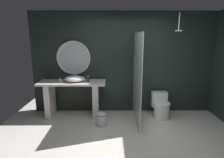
{
  "coord_description": "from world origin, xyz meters",
  "views": [
    {
      "loc": [
        -0.37,
        -2.89,
        1.95
      ],
      "look_at": [
        -0.34,
        0.84,
        1.11
      ],
      "focal_mm": 29.63,
      "sensor_mm": 36.0,
      "label": 1
    }
  ],
  "objects_px": {
    "waste_bin": "(101,119)",
    "tumbler_cup": "(60,80)",
    "vessel_sink": "(75,79)",
    "rain_shower_head": "(179,28)",
    "soap_dispenser": "(88,79)",
    "toilet": "(161,106)",
    "round_wall_mirror": "(73,58)"
  },
  "relations": [
    {
      "from": "rain_shower_head",
      "to": "waste_bin",
      "type": "xyz_separation_m",
      "value": [
        -1.75,
        -0.42,
        -2.0
      ]
    },
    {
      "from": "vessel_sink",
      "to": "rain_shower_head",
      "type": "height_order",
      "value": "rain_shower_head"
    },
    {
      "from": "round_wall_mirror",
      "to": "waste_bin",
      "type": "height_order",
      "value": "round_wall_mirror"
    },
    {
      "from": "soap_dispenser",
      "to": "waste_bin",
      "type": "relative_size",
      "value": 0.48
    },
    {
      "from": "waste_bin",
      "to": "round_wall_mirror",
      "type": "bearing_deg",
      "value": 131.69
    },
    {
      "from": "toilet",
      "to": "rain_shower_head",
      "type": "bearing_deg",
      "value": -15.04
    },
    {
      "from": "vessel_sink",
      "to": "round_wall_mirror",
      "type": "xyz_separation_m",
      "value": [
        -0.07,
        0.28,
        0.48
      ]
    },
    {
      "from": "soap_dispenser",
      "to": "tumbler_cup",
      "type": "bearing_deg",
      "value": 178.81
    },
    {
      "from": "waste_bin",
      "to": "tumbler_cup",
      "type": "bearing_deg",
      "value": 152.36
    },
    {
      "from": "tumbler_cup",
      "to": "toilet",
      "type": "bearing_deg",
      "value": -0.9
    },
    {
      "from": "tumbler_cup",
      "to": "soap_dispenser",
      "type": "relative_size",
      "value": 0.54
    },
    {
      "from": "soap_dispenser",
      "to": "rain_shower_head",
      "type": "height_order",
      "value": "rain_shower_head"
    },
    {
      "from": "soap_dispenser",
      "to": "waste_bin",
      "type": "xyz_separation_m",
      "value": [
        0.34,
        -0.52,
        -0.8
      ]
    },
    {
      "from": "vessel_sink",
      "to": "round_wall_mirror",
      "type": "distance_m",
      "value": 0.56
    },
    {
      "from": "soap_dispenser",
      "to": "round_wall_mirror",
      "type": "bearing_deg",
      "value": 142.55
    },
    {
      "from": "rain_shower_head",
      "to": "waste_bin",
      "type": "relative_size",
      "value": 1.28
    },
    {
      "from": "vessel_sink",
      "to": "waste_bin",
      "type": "height_order",
      "value": "vessel_sink"
    },
    {
      "from": "tumbler_cup",
      "to": "waste_bin",
      "type": "xyz_separation_m",
      "value": [
        1.02,
        -0.54,
        -0.77
      ]
    },
    {
      "from": "round_wall_mirror",
      "to": "toilet",
      "type": "relative_size",
      "value": 1.44
    },
    {
      "from": "soap_dispenser",
      "to": "rain_shower_head",
      "type": "distance_m",
      "value": 2.41
    },
    {
      "from": "tumbler_cup",
      "to": "rain_shower_head",
      "type": "bearing_deg",
      "value": -2.36
    },
    {
      "from": "toilet",
      "to": "waste_bin",
      "type": "distance_m",
      "value": 1.56
    },
    {
      "from": "vessel_sink",
      "to": "toilet",
      "type": "height_order",
      "value": "vessel_sink"
    },
    {
      "from": "rain_shower_head",
      "to": "soap_dispenser",
      "type": "bearing_deg",
      "value": 177.26
    },
    {
      "from": "round_wall_mirror",
      "to": "waste_bin",
      "type": "relative_size",
      "value": 2.74
    },
    {
      "from": "vessel_sink",
      "to": "toilet",
      "type": "distance_m",
      "value": 2.25
    },
    {
      "from": "vessel_sink",
      "to": "toilet",
      "type": "bearing_deg",
      "value": -1.37
    },
    {
      "from": "round_wall_mirror",
      "to": "waste_bin",
      "type": "bearing_deg",
      "value": -48.31
    },
    {
      "from": "vessel_sink",
      "to": "soap_dispenser",
      "type": "relative_size",
      "value": 3.28
    },
    {
      "from": "rain_shower_head",
      "to": "toilet",
      "type": "xyz_separation_m",
      "value": [
        -0.28,
        0.07,
        -1.9
      ]
    },
    {
      "from": "round_wall_mirror",
      "to": "rain_shower_head",
      "type": "xyz_separation_m",
      "value": [
        2.48,
        -0.4,
        0.72
      ]
    },
    {
      "from": "round_wall_mirror",
      "to": "waste_bin",
      "type": "distance_m",
      "value": 1.7
    }
  ]
}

